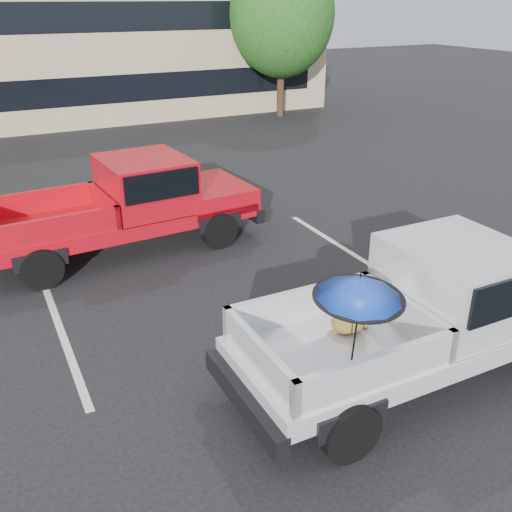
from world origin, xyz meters
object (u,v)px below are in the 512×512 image
object	(u,v)px
silver_pickup	(441,303)
tree_right	(282,15)
tree_back	(154,7)
red_pickup	(139,199)

from	to	relation	value
silver_pickup	tree_right	bearing A→B (deg)	67.42
tree_right	silver_pickup	xyz separation A→B (m)	(-7.31, -17.72, -3.16)
tree_right	tree_back	distance (m)	8.55
tree_back	silver_pickup	size ratio (longest dim) A/B	1.25
tree_right	red_pickup	bearing A→B (deg)	-130.50
tree_right	red_pickup	distance (m)	15.42
tree_back	red_pickup	bearing A→B (deg)	-109.25
red_pickup	silver_pickup	bearing A→B (deg)	-72.17
red_pickup	tree_back	bearing A→B (deg)	66.83
tree_back	red_pickup	distance (m)	20.90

